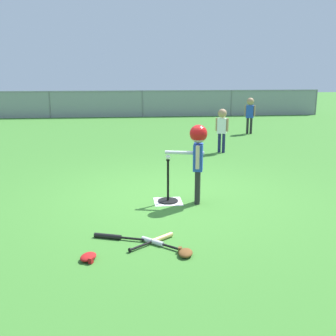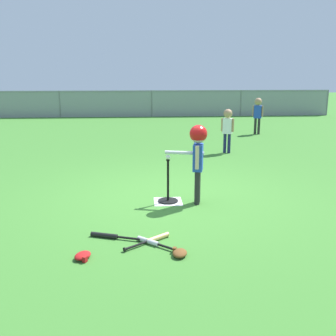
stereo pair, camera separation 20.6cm
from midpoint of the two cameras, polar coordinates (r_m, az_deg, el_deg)
The scene contains 13 objects.
ground_plane at distance 6.68m, azimuth 1.57°, elevation -4.07°, with size 60.00×60.00×0.00m, color #3D7A2D.
home_plate at distance 6.43m, azimuth 0.92°, elevation -4.74°, with size 0.44×0.44×0.01m, color white.
batting_tee at distance 6.40m, azimuth 0.92°, elevation -3.84°, with size 0.32×0.32×0.69m.
baseball_on_tee at distance 6.24m, azimuth 0.94°, elevation 1.54°, with size 0.07×0.07×0.07m, color white.
batter_child at distance 6.16m, azimuth 5.17°, elevation 2.81°, with size 0.64×0.34×1.23m.
fielder_near_left at distance 13.38m, azimuth 12.99°, elevation 7.84°, with size 0.31×0.23×1.16m.
fielder_deep_right at distance 10.17m, azimuth 8.98°, elevation 6.02°, with size 0.30×0.22×1.10m.
spare_bat_silver at distance 4.90m, azimuth -0.99°, elevation -10.47°, with size 0.51×0.45×0.06m.
spare_bat_wood at distance 4.99m, azimuth -0.90°, elevation -10.04°, with size 0.57×0.45×0.06m.
spare_bat_black at distance 5.12m, azimuth -7.08°, elevation -9.50°, with size 0.68×0.28×0.06m.
glove_by_plate at distance 4.64m, azimuth 2.94°, elevation -11.88°, with size 0.21×0.25×0.07m.
glove_near_bats at distance 4.65m, azimuth -10.66°, elevation -12.07°, with size 0.24×0.27×0.07m.
outfield_fence at distance 18.07m, azimuth -2.00°, elevation 9.20°, with size 16.06×0.06×1.15m.
Camera 2 is at (-0.52, -6.34, 2.04)m, focal length 43.22 mm.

